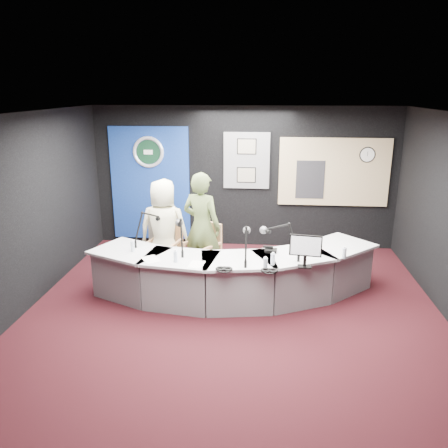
# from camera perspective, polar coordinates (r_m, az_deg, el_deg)

# --- Properties ---
(ground) EXTENTS (6.00, 6.00, 0.00)m
(ground) POSITION_cam_1_polar(r_m,az_deg,el_deg) (6.61, 1.13, -11.24)
(ground) COLOR black
(ground) RESTS_ON ground
(ceiling) EXTENTS (6.00, 6.00, 0.02)m
(ceiling) POSITION_cam_1_polar(r_m,az_deg,el_deg) (5.84, 1.29, 13.77)
(ceiling) COLOR silver
(ceiling) RESTS_ON ground
(wall_back) EXTENTS (6.00, 0.02, 2.80)m
(wall_back) POSITION_cam_1_polar(r_m,az_deg,el_deg) (8.99, 2.54, 5.87)
(wall_back) COLOR black
(wall_back) RESTS_ON ground
(wall_front) EXTENTS (6.00, 0.02, 2.80)m
(wall_front) POSITION_cam_1_polar(r_m,az_deg,el_deg) (3.32, -2.51, -14.26)
(wall_front) COLOR black
(wall_front) RESTS_ON ground
(wall_left) EXTENTS (0.02, 6.00, 2.80)m
(wall_left) POSITION_cam_1_polar(r_m,az_deg,el_deg) (6.95, -24.30, 1.06)
(wall_left) COLOR black
(wall_left) RESTS_ON ground
(broadcast_desk) EXTENTS (4.50, 1.90, 0.75)m
(broadcast_desk) POSITION_cam_1_polar(r_m,az_deg,el_deg) (6.95, 1.05, -6.36)
(broadcast_desk) COLOR #B4B6B9
(broadcast_desk) RESTS_ON ground
(backdrop_panel) EXTENTS (1.60, 0.05, 2.30)m
(backdrop_panel) POSITION_cam_1_polar(r_m,az_deg,el_deg) (9.27, -9.34, 5.05)
(backdrop_panel) COLOR navy
(backdrop_panel) RESTS_ON wall_back
(agency_seal) EXTENTS (0.63, 0.07, 0.63)m
(agency_seal) POSITION_cam_1_polar(r_m,az_deg,el_deg) (9.13, -9.60, 8.99)
(agency_seal) COLOR silver
(agency_seal) RESTS_ON backdrop_panel
(seal_center) EXTENTS (0.48, 0.01, 0.48)m
(seal_center) POSITION_cam_1_polar(r_m,az_deg,el_deg) (9.13, -9.59, 9.00)
(seal_center) COLOR black
(seal_center) RESTS_ON backdrop_panel
(pinboard) EXTENTS (0.90, 0.04, 1.10)m
(pinboard) POSITION_cam_1_polar(r_m,az_deg,el_deg) (8.90, 2.88, 8.03)
(pinboard) COLOR slate
(pinboard) RESTS_ON wall_back
(framed_photo_upper) EXTENTS (0.34, 0.02, 0.27)m
(framed_photo_upper) POSITION_cam_1_polar(r_m,az_deg,el_deg) (8.83, 2.90, 9.80)
(framed_photo_upper) COLOR gray
(framed_photo_upper) RESTS_ON pinboard
(framed_photo_lower) EXTENTS (0.34, 0.02, 0.27)m
(framed_photo_lower) POSITION_cam_1_polar(r_m,az_deg,el_deg) (8.92, 2.85, 6.23)
(framed_photo_lower) COLOR gray
(framed_photo_lower) RESTS_ON pinboard
(booth_window_frame) EXTENTS (2.12, 0.06, 1.32)m
(booth_window_frame) POSITION_cam_1_polar(r_m,az_deg,el_deg) (9.03, 13.77, 6.41)
(booth_window_frame) COLOR tan
(booth_window_frame) RESTS_ON wall_back
(booth_glow) EXTENTS (2.00, 0.02, 1.20)m
(booth_glow) POSITION_cam_1_polar(r_m,az_deg,el_deg) (9.02, 13.78, 6.40)
(booth_glow) COLOR beige
(booth_glow) RESTS_ON booth_window_frame
(equipment_rack) EXTENTS (0.55, 0.02, 0.75)m
(equipment_rack) POSITION_cam_1_polar(r_m,az_deg,el_deg) (8.97, 10.88, 5.55)
(equipment_rack) COLOR black
(equipment_rack) RESTS_ON booth_window_frame
(wall_clock) EXTENTS (0.28, 0.01, 0.28)m
(wall_clock) POSITION_cam_1_polar(r_m,az_deg,el_deg) (9.06, 17.75, 8.37)
(wall_clock) COLOR white
(wall_clock) RESTS_ON booth_window_frame
(armchair_left) EXTENTS (0.65, 0.65, 0.95)m
(armchair_left) POSITION_cam_1_polar(r_m,az_deg,el_deg) (7.71, -7.54, -3.29)
(armchair_left) COLOR tan
(armchair_left) RESTS_ON ground
(armchair_right) EXTENTS (0.69, 0.69, 0.88)m
(armchair_right) POSITION_cam_1_polar(r_m,az_deg,el_deg) (7.57, -2.80, -3.84)
(armchair_right) COLOR tan
(armchair_right) RESTS_ON ground
(draped_jacket) EXTENTS (0.51, 0.22, 0.70)m
(draped_jacket) POSITION_cam_1_polar(r_m,az_deg,el_deg) (7.91, -7.78, -1.69)
(draped_jacket) COLOR slate
(draped_jacket) RESTS_ON armchair_left
(person_man) EXTENTS (0.84, 0.56, 1.70)m
(person_man) POSITION_cam_1_polar(r_m,az_deg,el_deg) (7.59, -7.64, -0.64)
(person_man) COLOR beige
(person_man) RESTS_ON ground
(person_woman) EXTENTS (0.78, 0.65, 1.84)m
(person_woman) POSITION_cam_1_polar(r_m,az_deg,el_deg) (7.41, -2.85, -0.39)
(person_woman) COLOR #4D5E31
(person_woman) RESTS_ON ground
(computer_monitor) EXTENTS (0.47, 0.09, 0.32)m
(computer_monitor) POSITION_cam_1_polar(r_m,az_deg,el_deg) (6.20, 10.32, -2.69)
(computer_monitor) COLOR black
(computer_monitor) RESTS_ON broadcast_desk
(desk_phone) EXTENTS (0.19, 0.16, 0.04)m
(desk_phone) POSITION_cam_1_polar(r_m,az_deg,el_deg) (6.80, 5.97, -3.37)
(desk_phone) COLOR black
(desk_phone) RESTS_ON broadcast_desk
(headphones_near) EXTENTS (0.21, 0.21, 0.04)m
(headphones_near) POSITION_cam_1_polar(r_m,az_deg,el_deg) (6.09, 5.78, -5.89)
(headphones_near) COLOR black
(headphones_near) RESTS_ON broadcast_desk
(headphones_far) EXTENTS (0.24, 0.24, 0.04)m
(headphones_far) POSITION_cam_1_polar(r_m,az_deg,el_deg) (6.11, 0.01, -5.73)
(headphones_far) COLOR black
(headphones_far) RESTS_ON broadcast_desk
(paper_stack) EXTENTS (0.34, 0.37, 0.00)m
(paper_stack) POSITION_cam_1_polar(r_m,az_deg,el_deg) (6.57, -9.26, -4.45)
(paper_stack) COLOR white
(paper_stack) RESTS_ON broadcast_desk
(notepad) EXTENTS (0.23, 0.30, 0.00)m
(notepad) POSITION_cam_1_polar(r_m,az_deg,el_deg) (6.32, -3.53, -5.14)
(notepad) COLOR white
(notepad) RESTS_ON broadcast_desk
(boom_mic_a) EXTENTS (0.42, 0.66, 0.60)m
(boom_mic_a) POSITION_cam_1_polar(r_m,az_deg,el_deg) (7.20, -9.53, -0.04)
(boom_mic_a) COLOR black
(boom_mic_a) RESTS_ON broadcast_desk
(boom_mic_b) EXTENTS (0.27, 0.72, 0.60)m
(boom_mic_b) POSITION_cam_1_polar(r_m,az_deg,el_deg) (6.79, -5.54, -0.93)
(boom_mic_b) COLOR black
(boom_mic_b) RESTS_ON broadcast_desk
(boom_mic_c) EXTENTS (0.16, 0.74, 0.60)m
(boom_mic_c) POSITION_cam_1_polar(r_m,az_deg,el_deg) (6.40, 2.85, -1.99)
(boom_mic_c) COLOR black
(boom_mic_c) RESTS_ON broadcast_desk
(boom_mic_d) EXTENTS (0.63, 0.48, 0.60)m
(boom_mic_d) POSITION_cam_1_polar(r_m,az_deg,el_deg) (6.55, 7.23, -1.64)
(boom_mic_d) COLOR black
(boom_mic_d) RESTS_ON broadcast_desk
(water_bottles) EXTENTS (3.20, 0.67, 0.18)m
(water_bottles) POSITION_cam_1_polar(r_m,az_deg,el_deg) (6.44, 1.45, -3.82)
(water_bottles) COLOR silver
(water_bottles) RESTS_ON broadcast_desk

